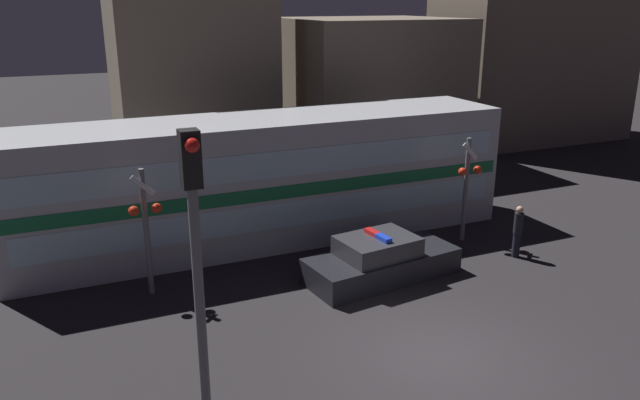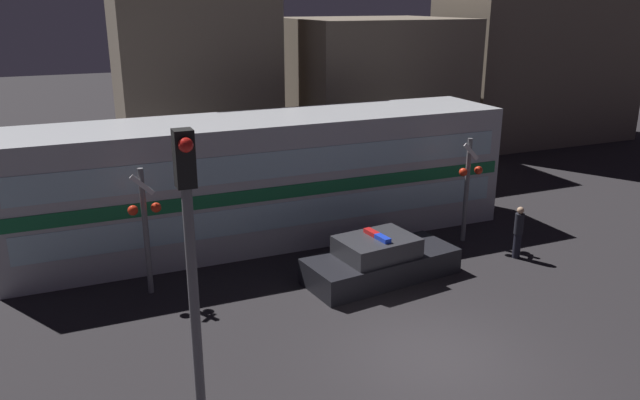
{
  "view_description": "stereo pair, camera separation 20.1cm",
  "coord_description": "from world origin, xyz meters",
  "px_view_note": "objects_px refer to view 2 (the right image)",
  "views": [
    {
      "loc": [
        -7.01,
        -9.66,
        7.28
      ],
      "look_at": [
        -0.06,
        6.08,
        1.75
      ],
      "focal_mm": 35.0,
      "sensor_mm": 36.0,
      "label": 1
    },
    {
      "loc": [
        -6.82,
        -9.74,
        7.28
      ],
      "look_at": [
        -0.06,
        6.08,
        1.75
      ],
      "focal_mm": 35.0,
      "sensor_mm": 36.0,
      "label": 2
    }
  ],
  "objects_px": {
    "police_car": "(380,261)",
    "traffic_light_corner": "(191,256)",
    "train": "(266,179)",
    "crossing_signal_near": "(468,184)",
    "pedestrian": "(518,232)"
  },
  "relations": [
    {
      "from": "crossing_signal_near",
      "to": "traffic_light_corner",
      "type": "distance_m",
      "value": 11.47
    },
    {
      "from": "train",
      "to": "police_car",
      "type": "xyz_separation_m",
      "value": [
        1.84,
        -4.15,
        -1.45
      ]
    },
    {
      "from": "police_car",
      "to": "traffic_light_corner",
      "type": "height_order",
      "value": "traffic_light_corner"
    },
    {
      "from": "pedestrian",
      "to": "traffic_light_corner",
      "type": "distance_m",
      "value": 11.45
    },
    {
      "from": "train",
      "to": "pedestrian",
      "type": "xyz_separation_m",
      "value": [
        6.23,
        -4.48,
        -1.13
      ]
    },
    {
      "from": "train",
      "to": "traffic_light_corner",
      "type": "distance_m",
      "value": 9.7
    },
    {
      "from": "train",
      "to": "crossing_signal_near",
      "type": "relative_size",
      "value": 4.68
    },
    {
      "from": "pedestrian",
      "to": "traffic_light_corner",
      "type": "relative_size",
      "value": 0.29
    },
    {
      "from": "train",
      "to": "police_car",
      "type": "distance_m",
      "value": 4.76
    },
    {
      "from": "pedestrian",
      "to": "crossing_signal_near",
      "type": "distance_m",
      "value": 2.13
    },
    {
      "from": "police_car",
      "to": "pedestrian",
      "type": "distance_m",
      "value": 4.41
    },
    {
      "from": "police_car",
      "to": "pedestrian",
      "type": "bearing_deg",
      "value": -11.48
    },
    {
      "from": "train",
      "to": "pedestrian",
      "type": "bearing_deg",
      "value": -35.74
    },
    {
      "from": "traffic_light_corner",
      "to": "crossing_signal_near",
      "type": "bearing_deg",
      "value": 31.29
    },
    {
      "from": "train",
      "to": "crossing_signal_near",
      "type": "distance_m",
      "value": 6.24
    }
  ]
}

